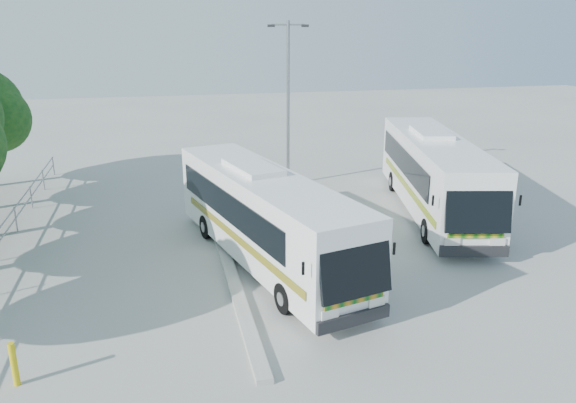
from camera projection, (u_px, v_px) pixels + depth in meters
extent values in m
plane|color=#ABABA6|center=(299.00, 269.00, 18.78)|extent=(100.00, 100.00, 0.00)
cube|color=#B2B2AD|center=(224.00, 251.00, 20.12)|extent=(0.40, 16.00, 0.15)
cylinder|color=gray|center=(1.00, 226.00, 20.06)|extent=(0.06, 22.00, 0.06)
cylinder|color=gray|center=(3.00, 236.00, 20.18)|extent=(0.06, 22.00, 0.06)
cylinder|color=gray|center=(50.00, 170.00, 29.49)|extent=(0.06, 0.06, 1.00)
cube|color=white|center=(264.00, 215.00, 18.87)|extent=(4.87, 11.07, 2.76)
cube|color=black|center=(355.00, 265.00, 14.15)|extent=(2.12, 0.91, 1.75)
cube|color=black|center=(226.00, 206.00, 18.72)|extent=(2.19, 8.42, 0.99)
cube|color=black|center=(287.00, 197.00, 19.73)|extent=(2.19, 8.42, 0.99)
cube|color=#0C5817|center=(236.00, 238.00, 18.29)|extent=(2.35, 9.11, 0.25)
cylinder|color=black|center=(285.00, 298.00, 15.81)|extent=(0.49, 0.94, 0.90)
cylinder|color=black|center=(346.00, 283.00, 16.70)|extent=(0.49, 0.94, 0.90)
cylinder|color=black|center=(207.00, 227.00, 21.40)|extent=(0.49, 0.94, 0.90)
cylinder|color=black|center=(255.00, 219.00, 22.29)|extent=(0.49, 0.94, 0.90)
cube|color=white|center=(434.00, 172.00, 24.01)|extent=(4.85, 11.67, 2.90)
cube|color=black|center=(479.00, 205.00, 18.43)|extent=(2.23, 0.91, 1.85)
cube|color=black|center=(404.00, 161.00, 24.44)|extent=(2.07, 8.92, 1.05)
cube|color=black|center=(459.00, 161.00, 24.45)|extent=(2.07, 8.92, 1.05)
cube|color=#17660E|center=(406.00, 186.00, 23.90)|extent=(2.22, 9.66, 0.27)
cylinder|color=black|center=(427.00, 231.00, 20.86)|extent=(0.49, 0.99, 0.95)
cylinder|color=black|center=(485.00, 231.00, 20.87)|extent=(0.49, 0.99, 0.95)
cylinder|color=black|center=(393.00, 181.00, 27.49)|extent=(0.49, 0.99, 0.95)
cylinder|color=black|center=(437.00, 181.00, 27.50)|extent=(0.49, 0.99, 0.95)
cylinder|color=gray|center=(288.00, 106.00, 27.58)|extent=(0.19, 0.19, 8.02)
cylinder|color=gray|center=(288.00, 25.00, 26.43)|extent=(1.58, 0.41, 0.08)
cube|color=black|center=(271.00, 26.00, 26.43)|extent=(0.38, 0.25, 0.12)
cube|color=black|center=(305.00, 26.00, 26.46)|extent=(0.38, 0.25, 0.12)
cylinder|color=gold|center=(14.00, 364.00, 12.58)|extent=(0.17, 0.17, 1.07)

